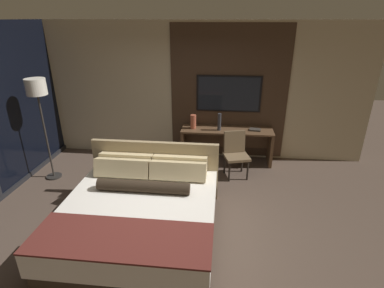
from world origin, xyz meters
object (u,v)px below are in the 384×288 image
object	(u,v)px
tv	(229,94)
vase_short	(193,122)
book	(255,130)
floor_lamp	(38,96)
bed	(141,213)
desk_chair	(235,150)
desk	(227,139)
vase_tall	(219,122)

from	to	relation	value
tv	vase_short	distance (m)	0.91
book	vase_short	bearing A→B (deg)	-179.51
tv	vase_short	size ratio (longest dim) A/B	4.56
floor_lamp	tv	bearing A→B (deg)	21.33
bed	desk_chair	xyz separation A→B (m)	(1.35, 1.86, 0.19)
bed	vase_short	xyz separation A→B (m)	(0.48, 2.40, 0.55)
desk	vase_short	distance (m)	0.79
vase_tall	floor_lamp	bearing A→B (deg)	-162.72
tv	book	xyz separation A→B (m)	(0.56, -0.25, -0.66)
floor_lamp	vase_tall	world-z (taller)	floor_lamp
book	tv	bearing A→B (deg)	156.21
desk_chair	floor_lamp	size ratio (longest dim) A/B	0.46
tv	floor_lamp	distance (m)	3.53
desk	book	xyz separation A→B (m)	(0.56, -0.04, 0.24)
vase_short	floor_lamp	bearing A→B (deg)	-158.41
vase_short	desk	bearing A→B (deg)	4.17
bed	tv	world-z (taller)	tv
vase_short	book	distance (m)	1.26
bed	desk	world-z (taller)	bed
desk	vase_tall	xyz separation A→B (m)	(-0.16, -0.10, 0.40)
bed	book	size ratio (longest dim) A/B	9.16
desk	desk_chair	bearing A→B (deg)	-74.08
desk	vase_short	world-z (taller)	vase_short
tv	desk_chair	bearing A→B (deg)	-78.10
desk	desk_chair	distance (m)	0.61
vase_tall	book	world-z (taller)	vase_tall
tv	book	size ratio (longest dim) A/B	5.49
desk	tv	world-z (taller)	tv
desk	floor_lamp	world-z (taller)	floor_lamp
vase_tall	desk	bearing A→B (deg)	32.52
vase_tall	vase_short	xyz separation A→B (m)	(-0.53, 0.05, -0.03)
desk_chair	book	bearing A→B (deg)	38.89
vase_tall	desk_chair	bearing A→B (deg)	-55.65
desk_chair	vase_tall	xyz separation A→B (m)	(-0.33, 0.48, 0.39)
desk_chair	vase_tall	bearing A→B (deg)	108.94
tv	book	world-z (taller)	tv
vase_tall	vase_short	distance (m)	0.53
desk	bed	bearing A→B (deg)	-115.71
desk	floor_lamp	size ratio (longest dim) A/B	0.99
bed	vase_tall	distance (m)	2.62
desk	tv	bearing A→B (deg)	90.00
vase_short	vase_tall	bearing A→B (deg)	-5.73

